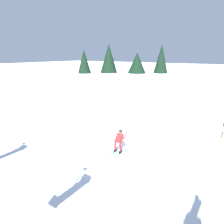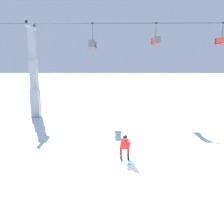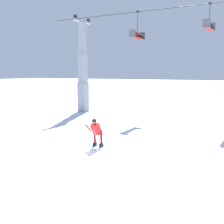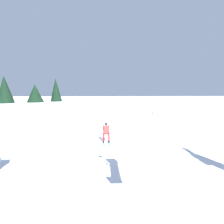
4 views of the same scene
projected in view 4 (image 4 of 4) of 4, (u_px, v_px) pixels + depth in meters
ground_plane at (103, 141)px, 12.88m from camera, size 260.00×260.00×0.00m
skier_carving_main at (106, 131)px, 12.70m from camera, size 0.71×1.65×1.67m
trail_marker_pole at (153, 117)px, 18.39m from camera, size 0.07×0.28×2.11m
tree_line_ridge at (22, 91)px, 58.55m from camera, size 25.21×19.43×9.43m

